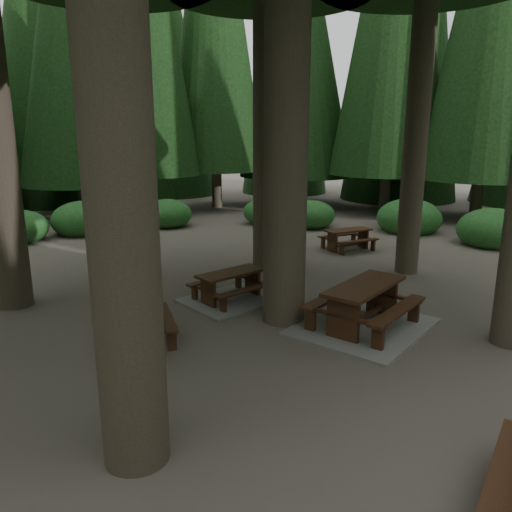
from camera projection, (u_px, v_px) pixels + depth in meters
name	position (u px, v px, depth m)	size (l,w,h in m)	color
ground	(252.00, 330.00, 9.65)	(80.00, 80.00, 0.00)	#4B433D
picnic_table_a	(363.00, 312.00, 9.66)	(3.34, 3.14, 0.89)	gray
picnic_table_b	(138.00, 317.00, 9.06)	(1.42, 1.69, 0.67)	#341D0F
picnic_table_c	(231.00, 292.00, 11.22)	(2.41, 2.17, 0.69)	gray
picnic_table_d	(348.00, 236.00, 16.07)	(1.59, 1.30, 0.66)	#341D0F
shrub_ring	(268.00, 294.00, 10.50)	(23.86, 24.64, 1.49)	#1B5021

